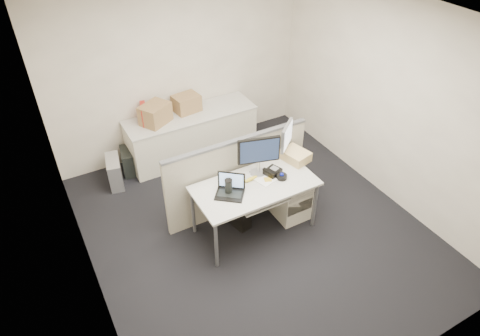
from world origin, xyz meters
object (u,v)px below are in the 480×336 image
monitor_main (259,156)px  desk_phone (273,172)px  laptop (230,187)px  desk (255,189)px

monitor_main → desk_phone: size_ratio=2.61×
laptop → desk_phone: 0.67m
monitor_main → laptop: (-0.51, -0.20, -0.14)m
desk → monitor_main: 0.40m
desk_phone → desk: bearing=174.2°
desk → desk_phone: 0.33m
desk → laptop: laptop is taller
monitor_main → laptop: size_ratio=1.60×
monitor_main → desk_phone: monitor_main is taller
monitor_main → desk_phone: 0.29m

